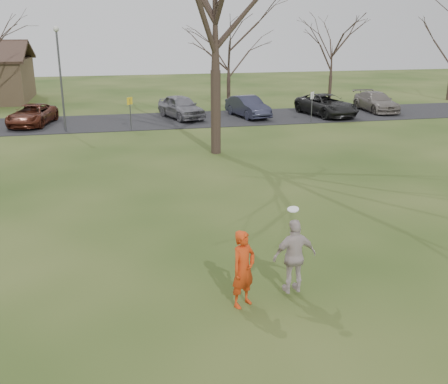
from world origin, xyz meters
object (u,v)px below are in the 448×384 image
(car_4, at_px, (181,107))
(car_6, at_px, (326,105))
(lamp_post, at_px, (60,66))
(car_2, at_px, (32,115))
(car_5, at_px, (248,107))
(big_tree, at_px, (215,10))
(catching_play, at_px, (295,256))
(car_7, at_px, (376,102))
(player_defender, at_px, (243,269))

(car_4, bearing_deg, car_6, -23.72)
(lamp_post, bearing_deg, car_2, 131.02)
(car_5, distance_m, big_tree, 12.63)
(car_2, bearing_deg, lamp_post, -36.66)
(car_2, relative_size, car_5, 1.08)
(car_6, height_order, catching_play, catching_play)
(car_7, height_order, lamp_post, lamp_post)
(catching_play, bearing_deg, player_defender, -173.59)
(player_defender, height_order, car_7, player_defender)
(car_2, relative_size, car_7, 0.98)
(car_6, height_order, car_7, car_6)
(car_6, bearing_deg, car_4, 162.80)
(car_7, xyz_separation_m, lamp_post, (-22.62, -2.99, 3.22))
(player_defender, relative_size, car_6, 0.35)
(car_6, xyz_separation_m, catching_play, (-11.26, -24.40, 0.27))
(car_6, bearing_deg, car_7, 1.67)
(car_6, bearing_deg, lamp_post, 175.12)
(car_5, bearing_deg, player_defender, -118.19)
(catching_play, bearing_deg, car_4, 88.20)
(player_defender, relative_size, car_4, 0.40)
(car_6, distance_m, catching_play, 26.87)
(car_5, xyz_separation_m, car_7, (10.22, 0.42, -0.02))
(car_6, bearing_deg, catching_play, -125.86)
(catching_play, bearing_deg, car_7, 58.21)
(big_tree, bearing_deg, car_5, 66.43)
(lamp_post, xyz_separation_m, big_tree, (8.00, -7.50, 3.03))
(car_2, xyz_separation_m, car_4, (9.91, 0.51, 0.13))
(player_defender, distance_m, big_tree, 16.43)
(player_defender, bearing_deg, car_7, 24.22)
(car_2, bearing_deg, car_4, 15.29)
(car_4, bearing_deg, player_defender, -112.29)
(car_4, distance_m, car_6, 10.52)
(car_5, relative_size, big_tree, 0.32)
(car_2, xyz_separation_m, car_6, (20.37, -0.61, 0.09))
(catching_play, bearing_deg, car_5, 77.53)
(car_5, distance_m, lamp_post, 13.06)
(car_2, height_order, catching_play, catching_play)
(catching_play, distance_m, big_tree, 16.10)
(player_defender, bearing_deg, car_6, 30.83)
(car_5, height_order, car_7, car_5)
(car_4, xyz_separation_m, big_tree, (0.33, -10.59, 6.16))
(big_tree, bearing_deg, player_defender, -99.19)
(car_2, xyz_separation_m, catching_play, (9.11, -25.00, 0.36))
(car_2, xyz_separation_m, car_7, (24.86, 0.41, 0.04))
(car_2, relative_size, car_6, 0.88)
(player_defender, distance_m, car_5, 26.05)
(car_6, bearing_deg, car_2, 167.21)
(car_5, height_order, big_tree, big_tree)
(player_defender, height_order, catching_play, catching_play)
(car_2, height_order, car_6, car_6)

